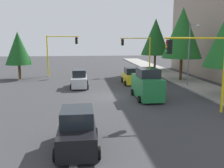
{
  "coord_description": "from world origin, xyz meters",
  "views": [
    {
      "loc": [
        22.55,
        -2.52,
        5.25
      ],
      "look_at": [
        0.05,
        0.14,
        1.2
      ],
      "focal_mm": 39.92,
      "sensor_mm": 36.0,
      "label": 1
    }
  ],
  "objects_px": {
    "delivery_van_green": "(147,85)",
    "traffic_signal_far_right": "(60,48)",
    "tree_roadside_far": "(156,37)",
    "car_yellow": "(131,76)",
    "car_black": "(77,131)",
    "traffic_signal_far_left": "(138,48)",
    "tree_roadside_mid": "(183,33)",
    "tree_opposite_side": "(18,48)",
    "car_silver": "(79,79)",
    "traffic_signal_near_left": "(201,59)",
    "street_lamp_curbside": "(191,48)"
  },
  "relations": [
    {
      "from": "delivery_van_green",
      "to": "traffic_signal_far_right",
      "type": "bearing_deg",
      "value": -149.71
    },
    {
      "from": "tree_roadside_far",
      "to": "car_yellow",
      "type": "bearing_deg",
      "value": -28.77
    },
    {
      "from": "delivery_van_green",
      "to": "car_black",
      "type": "distance_m",
      "value": 11.51
    },
    {
      "from": "car_yellow",
      "to": "car_black",
      "type": "distance_m",
      "value": 18.59
    },
    {
      "from": "traffic_signal_far_left",
      "to": "tree_roadside_far",
      "type": "xyz_separation_m",
      "value": [
        -4.0,
        3.81,
        1.71
      ]
    },
    {
      "from": "tree_roadside_mid",
      "to": "car_black",
      "type": "bearing_deg",
      "value": -34.05
    },
    {
      "from": "traffic_signal_far_left",
      "to": "tree_opposite_side",
      "type": "relative_size",
      "value": 0.89
    },
    {
      "from": "car_black",
      "to": "tree_opposite_side",
      "type": "bearing_deg",
      "value": -160.49
    },
    {
      "from": "delivery_van_green",
      "to": "car_silver",
      "type": "bearing_deg",
      "value": -135.06
    },
    {
      "from": "traffic_signal_far_left",
      "to": "car_yellow",
      "type": "relative_size",
      "value": 1.43
    },
    {
      "from": "car_black",
      "to": "traffic_signal_far_right",
      "type": "bearing_deg",
      "value": -173.44
    },
    {
      "from": "traffic_signal_near_left",
      "to": "car_black",
      "type": "height_order",
      "value": "traffic_signal_near_left"
    },
    {
      "from": "traffic_signal_far_left",
      "to": "car_black",
      "type": "xyz_separation_m",
      "value": [
        25.01,
        -8.53,
        -3.08
      ]
    },
    {
      "from": "street_lamp_curbside",
      "to": "traffic_signal_far_left",
      "type": "bearing_deg",
      "value": -161.32
    },
    {
      "from": "traffic_signal_far_right",
      "to": "car_silver",
      "type": "height_order",
      "value": "traffic_signal_far_right"
    },
    {
      "from": "traffic_signal_far_right",
      "to": "delivery_van_green",
      "type": "xyz_separation_m",
      "value": [
        15.2,
        8.87,
        -2.84
      ]
    },
    {
      "from": "street_lamp_curbside",
      "to": "car_silver",
      "type": "relative_size",
      "value": 1.81
    },
    {
      "from": "traffic_signal_far_left",
      "to": "tree_roadside_mid",
      "type": "bearing_deg",
      "value": 35.71
    },
    {
      "from": "tree_roadside_mid",
      "to": "car_black",
      "type": "relative_size",
      "value": 2.41
    },
    {
      "from": "traffic_signal_far_left",
      "to": "delivery_van_green",
      "type": "height_order",
      "value": "traffic_signal_far_left"
    },
    {
      "from": "traffic_signal_near_left",
      "to": "car_silver",
      "type": "distance_m",
      "value": 14.2
    },
    {
      "from": "tree_roadside_mid",
      "to": "delivery_van_green",
      "type": "distance_m",
      "value": 12.42
    },
    {
      "from": "traffic_signal_far_left",
      "to": "car_silver",
      "type": "xyz_separation_m",
      "value": [
        9.11,
        -8.61,
        -3.08
      ]
    },
    {
      "from": "traffic_signal_far_left",
      "to": "street_lamp_curbside",
      "type": "distance_m",
      "value": 10.97
    },
    {
      "from": "tree_opposite_side",
      "to": "car_black",
      "type": "height_order",
      "value": "tree_opposite_side"
    },
    {
      "from": "traffic_signal_near_left",
      "to": "car_silver",
      "type": "xyz_separation_m",
      "value": [
        -10.89,
        -8.6,
        -3.01
      ]
    },
    {
      "from": "delivery_van_green",
      "to": "tree_roadside_far",
      "type": "bearing_deg",
      "value": 161.7
    },
    {
      "from": "tree_roadside_mid",
      "to": "car_black",
      "type": "distance_m",
      "value": 23.52
    },
    {
      "from": "traffic_signal_far_left",
      "to": "car_black",
      "type": "height_order",
      "value": "traffic_signal_far_left"
    },
    {
      "from": "traffic_signal_far_left",
      "to": "tree_roadside_mid",
      "type": "relative_size",
      "value": 0.61
    },
    {
      "from": "traffic_signal_far_right",
      "to": "car_black",
      "type": "xyz_separation_m",
      "value": [
        25.01,
        2.87,
        -3.22
      ]
    },
    {
      "from": "tree_roadside_mid",
      "to": "delivery_van_green",
      "type": "xyz_separation_m",
      "value": [
        9.2,
        -6.85,
        -4.78
      ]
    },
    {
      "from": "car_black",
      "to": "tree_roadside_far",
      "type": "bearing_deg",
      "value": 156.94
    },
    {
      "from": "street_lamp_curbside",
      "to": "car_black",
      "type": "relative_size",
      "value": 1.83
    },
    {
      "from": "tree_roadside_mid",
      "to": "car_yellow",
      "type": "bearing_deg",
      "value": -78.05
    },
    {
      "from": "car_black",
      "to": "delivery_van_green",
      "type": "bearing_deg",
      "value": 148.55
    },
    {
      "from": "car_silver",
      "to": "traffic_signal_near_left",
      "type": "bearing_deg",
      "value": 38.27
    },
    {
      "from": "traffic_signal_far_right",
      "to": "street_lamp_curbside",
      "type": "height_order",
      "value": "street_lamp_curbside"
    },
    {
      "from": "traffic_signal_far_right",
      "to": "traffic_signal_far_left",
      "type": "bearing_deg",
      "value": 90.0
    },
    {
      "from": "street_lamp_curbside",
      "to": "delivery_van_green",
      "type": "bearing_deg",
      "value": -51.52
    },
    {
      "from": "traffic_signal_far_right",
      "to": "street_lamp_curbside",
      "type": "xyz_separation_m",
      "value": [
        10.39,
        14.92,
        0.23
      ]
    },
    {
      "from": "traffic_signal_far_right",
      "to": "tree_roadside_far",
      "type": "height_order",
      "value": "tree_roadside_far"
    },
    {
      "from": "car_silver",
      "to": "street_lamp_curbside",
      "type": "bearing_deg",
      "value": 83.96
    },
    {
      "from": "tree_roadside_far",
      "to": "car_black",
      "type": "xyz_separation_m",
      "value": [
        29.01,
        -12.35,
        -4.79
      ]
    },
    {
      "from": "traffic_signal_near_left",
      "to": "delivery_van_green",
      "type": "relative_size",
      "value": 1.15
    },
    {
      "from": "car_yellow",
      "to": "delivery_van_green",
      "type": "bearing_deg",
      "value": -0.5
    },
    {
      "from": "car_yellow",
      "to": "car_silver",
      "type": "xyz_separation_m",
      "value": [
        1.67,
        -6.15,
        -0.0
      ]
    },
    {
      "from": "traffic_signal_far_left",
      "to": "car_silver",
      "type": "bearing_deg",
      "value": -43.41
    },
    {
      "from": "traffic_signal_far_right",
      "to": "car_yellow",
      "type": "distance_m",
      "value": 12.07
    },
    {
      "from": "tree_opposite_side",
      "to": "tree_roadside_far",
      "type": "distance_m",
      "value": 21.42
    }
  ]
}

